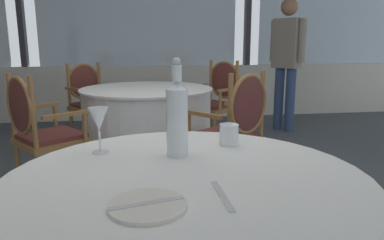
% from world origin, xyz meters
% --- Properties ---
extents(ground_plane, '(14.27, 14.27, 0.00)m').
position_xyz_m(ground_plane, '(0.00, 0.00, 0.00)').
color(ground_plane, '#4C5156').
extents(window_wall_far, '(10.98, 0.14, 2.93)m').
position_xyz_m(window_wall_far, '(0.00, 3.56, 1.17)').
color(window_wall_far, silver).
rests_on(window_wall_far, ground_plane).
extents(side_plate, '(0.21, 0.21, 0.01)m').
position_xyz_m(side_plate, '(-0.03, -1.33, 0.77)').
color(side_plate, silver).
rests_on(side_plate, foreground_table).
extents(butter_knife, '(0.20, 0.06, 0.00)m').
position_xyz_m(butter_knife, '(-0.03, -1.33, 0.78)').
color(butter_knife, silver).
rests_on(butter_knife, foreground_table).
extents(dinner_fork, '(0.02, 0.20, 0.00)m').
position_xyz_m(dinner_fork, '(0.18, -1.29, 0.77)').
color(dinner_fork, silver).
rests_on(dinner_fork, foreground_table).
extents(water_bottle, '(0.08, 0.08, 0.37)m').
position_xyz_m(water_bottle, '(0.10, -0.89, 0.92)').
color(water_bottle, white).
rests_on(water_bottle, foreground_table).
extents(wine_glass, '(0.08, 0.08, 0.18)m').
position_xyz_m(wine_glass, '(-0.20, -0.82, 0.90)').
color(wine_glass, white).
rests_on(wine_glass, foreground_table).
extents(water_tumbler, '(0.08, 0.08, 0.09)m').
position_xyz_m(water_tumbler, '(0.33, -0.78, 0.81)').
color(water_tumbler, white).
rests_on(water_tumbler, foreground_table).
extents(background_table_1, '(1.27, 1.27, 0.77)m').
position_xyz_m(background_table_1, '(0.03, 1.26, 0.39)').
color(background_table_1, white).
rests_on(background_table_1, ground_plane).
extents(dining_chair_1_0, '(0.66, 0.65, 0.97)m').
position_xyz_m(dining_chair_1_0, '(-0.62, 2.11, 0.57)').
color(dining_chair_1_0, olive).
rests_on(dining_chair_1_0, ground_plane).
extents(dining_chair_1_1, '(0.65, 0.66, 0.97)m').
position_xyz_m(dining_chair_1_1, '(-0.81, 0.61, 0.56)').
color(dining_chair_1_1, olive).
rests_on(dining_chair_1_1, ground_plane).
extents(dining_chair_1_2, '(0.66, 0.65, 0.99)m').
position_xyz_m(dining_chair_1_2, '(0.68, 0.41, 0.57)').
color(dining_chair_1_2, olive).
rests_on(dining_chair_1_2, ground_plane).
extents(dining_chair_1_3, '(0.65, 0.66, 1.00)m').
position_xyz_m(dining_chair_1_3, '(0.88, 1.91, 0.58)').
color(dining_chair_1_3, olive).
rests_on(dining_chair_1_3, ground_plane).
extents(diner_person_1, '(0.37, 0.46, 1.77)m').
position_xyz_m(diner_person_1, '(1.95, 2.44, 1.02)').
color(diner_person_1, '#334770').
rests_on(diner_person_1, ground_plane).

